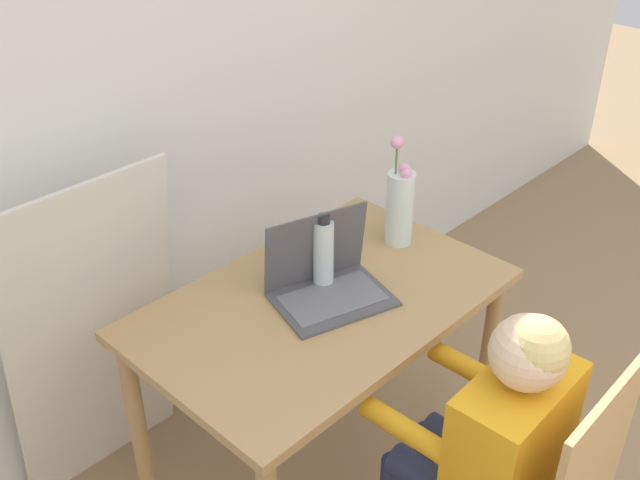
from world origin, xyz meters
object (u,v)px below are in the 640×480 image
person_seated (493,435)px  laptop (326,278)px  flower_vase (400,204)px  water_bottle (323,253)px

person_seated → laptop: 0.62m
person_seated → flower_vase: 0.78m
flower_vase → person_seated: bearing=-122.1°
person_seated → laptop: (0.03, 0.59, 0.17)m
person_seated → water_bottle: size_ratio=4.48×
water_bottle → flower_vase: bearing=-1.0°
laptop → flower_vase: flower_vase is taller
laptop → water_bottle: 0.07m
person_seated → water_bottle: person_seated is taller
laptop → water_bottle: bearing=68.2°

